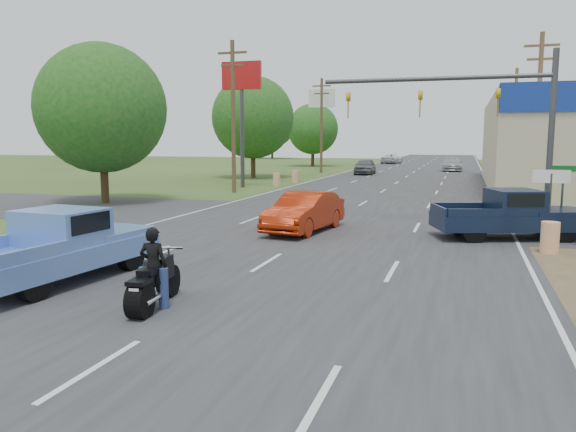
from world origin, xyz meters
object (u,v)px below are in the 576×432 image
(motorcycle, at_px, (153,285))
(distant_car_grey, at_px, (365,166))
(blue_pickup, at_px, (63,244))
(red_convertible, at_px, (304,212))
(distant_car_white, at_px, (392,159))
(rider, at_px, (154,271))
(navy_pickup, at_px, (514,214))
(distant_car_silver, at_px, (452,164))

(motorcycle, xyz_separation_m, distant_car_grey, (-3.69, 47.43, 0.29))
(motorcycle, xyz_separation_m, blue_pickup, (-3.51, 1.57, 0.39))
(red_convertible, xyz_separation_m, distant_car_white, (-4.65, 64.20, -0.04))
(motorcycle, bearing_deg, rider, 90.00)
(distant_car_grey, distance_m, distant_car_white, 27.44)
(red_convertible, relative_size, navy_pickup, 0.81)
(blue_pickup, distance_m, distant_car_grey, 45.85)
(motorcycle, bearing_deg, distant_car_grey, 87.89)
(red_convertible, bearing_deg, distant_car_grey, 104.54)
(distant_car_silver, distance_m, distant_car_white, 20.43)
(navy_pickup, bearing_deg, blue_pickup, -67.73)
(rider, bearing_deg, distant_car_white, -93.22)
(blue_pickup, relative_size, distant_car_silver, 1.06)
(navy_pickup, xyz_separation_m, distant_car_white, (-12.27, 63.38, -0.18))
(red_convertible, relative_size, distant_car_grey, 0.97)
(red_convertible, height_order, navy_pickup, navy_pickup)
(rider, height_order, distant_car_white, rider)
(motorcycle, relative_size, blue_pickup, 0.42)
(motorcycle, xyz_separation_m, navy_pickup, (7.89, 11.48, 0.37))
(motorcycle, relative_size, distant_car_white, 0.45)
(blue_pickup, bearing_deg, rider, -17.61)
(distant_car_grey, bearing_deg, rider, -88.73)
(red_convertible, bearing_deg, distant_car_silver, 92.92)
(motorcycle, height_order, navy_pickup, navy_pickup)
(motorcycle, height_order, rider, rider)
(motorcycle, bearing_deg, navy_pickup, 48.94)
(rider, distance_m, distant_car_silver, 56.67)
(distant_car_white, bearing_deg, blue_pickup, 96.63)
(motorcycle, height_order, distant_car_white, distant_car_white)
(motorcycle, relative_size, distant_car_silver, 0.44)
(rider, xyz_separation_m, blue_pickup, (-3.50, 1.51, 0.09))
(navy_pickup, bearing_deg, distant_car_silver, 165.38)
(blue_pickup, bearing_deg, navy_pickup, 46.64)
(rider, xyz_separation_m, distant_car_silver, (4.67, 56.47, -0.05))
(red_convertible, distance_m, navy_pickup, 7.67)
(navy_pickup, distance_m, distant_car_white, 64.56)
(distant_car_grey, relative_size, distant_car_white, 0.92)
(distant_car_grey, bearing_deg, motorcycle, -88.73)
(rider, relative_size, distant_car_grey, 0.34)
(rider, bearing_deg, red_convertible, -98.05)
(distant_car_grey, bearing_deg, red_convertible, -87.03)
(motorcycle, height_order, distant_car_grey, distant_car_grey)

